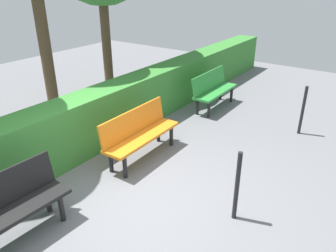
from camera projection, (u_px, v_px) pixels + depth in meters
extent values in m
plane|color=slate|center=(127.00, 199.00, 4.75)|extent=(17.70, 17.70, 0.00)
cube|color=#2D8C38|center=(216.00, 91.00, 7.79)|extent=(1.49, 0.43, 0.05)
cube|color=#2D8C38|center=(209.00, 81.00, 7.79)|extent=(1.49, 0.13, 0.42)
cylinder|color=black|center=(231.00, 95.00, 8.25)|extent=(0.07, 0.07, 0.39)
cylinder|color=black|center=(221.00, 92.00, 8.41)|extent=(0.07, 0.07, 0.39)
cylinder|color=black|center=(209.00, 109.00, 7.37)|extent=(0.07, 0.07, 0.39)
cylinder|color=black|center=(197.00, 106.00, 7.52)|extent=(0.07, 0.07, 0.39)
cube|color=orange|center=(143.00, 136.00, 5.66)|extent=(1.62, 0.44, 0.05)
cube|color=orange|center=(134.00, 121.00, 5.65)|extent=(1.61, 0.12, 0.42)
cylinder|color=black|center=(171.00, 136.00, 6.16)|extent=(0.07, 0.07, 0.39)
cylinder|color=black|center=(158.00, 132.00, 6.32)|extent=(0.07, 0.07, 0.39)
cylinder|color=black|center=(125.00, 167.00, 5.18)|extent=(0.07, 0.07, 0.39)
cylinder|color=black|center=(111.00, 161.00, 5.34)|extent=(0.07, 0.07, 0.39)
cube|color=black|center=(5.00, 216.00, 3.80)|extent=(1.58, 0.48, 0.05)
cylinder|color=black|center=(62.00, 208.00, 4.27)|extent=(0.07, 0.07, 0.39)
cylinder|color=black|center=(48.00, 200.00, 4.44)|extent=(0.07, 0.07, 0.39)
cube|color=#387F33|center=(104.00, 115.00, 6.23)|extent=(13.70, 0.62, 1.04)
cylinder|color=brown|center=(106.00, 40.00, 8.68)|extent=(0.24, 0.24, 2.73)
cylinder|color=brown|center=(45.00, 46.00, 7.18)|extent=(0.26, 0.26, 3.03)
cylinder|color=black|center=(303.00, 111.00, 6.49)|extent=(0.06, 0.06, 1.00)
cylinder|color=black|center=(237.00, 186.00, 4.19)|extent=(0.06, 0.06, 1.00)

